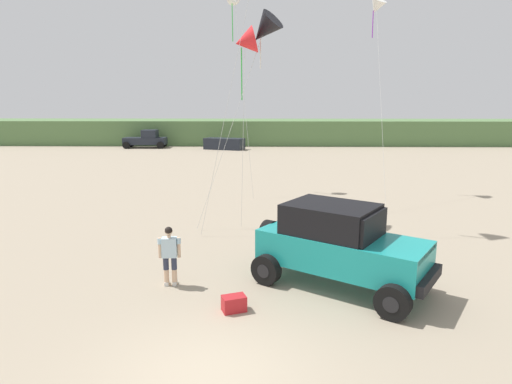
{
  "coord_description": "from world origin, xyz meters",
  "views": [
    {
      "loc": [
        1.03,
        -7.07,
        4.92
      ],
      "look_at": [
        0.78,
        5.11,
        2.42
      ],
      "focal_mm": 30.55,
      "sensor_mm": 36.0,
      "label": 1
    }
  ],
  "objects_px": {
    "kite_orange_streamer": "(376,7)",
    "kite_red_delta": "(245,42)",
    "person_watching": "(170,253)",
    "kite_yellow_diamond": "(235,1)",
    "kite_green_box": "(264,30)",
    "distant_sedan": "(224,144)",
    "jeep": "(339,244)",
    "distant_pickup": "(146,139)",
    "cooler_box": "(234,303)"
  },
  "relations": [
    {
      "from": "kite_orange_streamer",
      "to": "kite_yellow_diamond",
      "type": "relative_size",
      "value": 0.96
    },
    {
      "from": "distant_pickup",
      "to": "kite_yellow_diamond",
      "type": "bearing_deg",
      "value": -63.23
    },
    {
      "from": "jeep",
      "to": "cooler_box",
      "type": "height_order",
      "value": "jeep"
    },
    {
      "from": "kite_orange_streamer",
      "to": "distant_sedan",
      "type": "bearing_deg",
      "value": 115.44
    },
    {
      "from": "jeep",
      "to": "kite_red_delta",
      "type": "distance_m",
      "value": 9.77
    },
    {
      "from": "person_watching",
      "to": "distant_pickup",
      "type": "xyz_separation_m",
      "value": [
        -10.62,
        37.03,
        0.0
      ]
    },
    {
      "from": "distant_sedan",
      "to": "person_watching",
      "type": "bearing_deg",
      "value": -69.15
    },
    {
      "from": "person_watching",
      "to": "distant_sedan",
      "type": "bearing_deg",
      "value": 92.92
    },
    {
      "from": "jeep",
      "to": "kite_yellow_diamond",
      "type": "relative_size",
      "value": 0.45
    },
    {
      "from": "kite_yellow_diamond",
      "to": "jeep",
      "type": "bearing_deg",
      "value": -75.37
    },
    {
      "from": "jeep",
      "to": "distant_pickup",
      "type": "distance_m",
      "value": 39.99
    },
    {
      "from": "kite_green_box",
      "to": "distant_pickup",
      "type": "bearing_deg",
      "value": 113.94
    },
    {
      "from": "person_watching",
      "to": "distant_sedan",
      "type": "height_order",
      "value": "person_watching"
    },
    {
      "from": "kite_orange_streamer",
      "to": "kite_red_delta",
      "type": "xyz_separation_m",
      "value": [
        -6.76,
        -6.7,
        -2.65
      ]
    },
    {
      "from": "person_watching",
      "to": "kite_red_delta",
      "type": "distance_m",
      "value": 9.72
    },
    {
      "from": "jeep",
      "to": "kite_yellow_diamond",
      "type": "distance_m",
      "value": 17.29
    },
    {
      "from": "distant_sedan",
      "to": "kite_green_box",
      "type": "distance_m",
      "value": 29.34
    },
    {
      "from": "jeep",
      "to": "kite_green_box",
      "type": "bearing_deg",
      "value": 105.65
    },
    {
      "from": "person_watching",
      "to": "kite_yellow_diamond",
      "type": "xyz_separation_m",
      "value": [
        0.89,
        14.22,
        9.44
      ]
    },
    {
      "from": "kite_orange_streamer",
      "to": "kite_yellow_diamond",
      "type": "distance_m",
      "value": 7.65
    },
    {
      "from": "kite_red_delta",
      "to": "kite_green_box",
      "type": "bearing_deg",
      "value": 22.45
    },
    {
      "from": "person_watching",
      "to": "kite_orange_streamer",
      "type": "xyz_separation_m",
      "value": [
        8.53,
        13.81,
        9.04
      ]
    },
    {
      "from": "cooler_box",
      "to": "kite_orange_streamer",
      "type": "xyz_separation_m",
      "value": [
        6.68,
        15.29,
        9.78
      ]
    },
    {
      "from": "cooler_box",
      "to": "kite_green_box",
      "type": "distance_m",
      "value": 11.76
    },
    {
      "from": "kite_orange_streamer",
      "to": "jeep",
      "type": "bearing_deg",
      "value": -105.94
    },
    {
      "from": "jeep",
      "to": "distant_sedan",
      "type": "xyz_separation_m",
      "value": [
        -6.41,
        35.49,
        -0.6
      ]
    },
    {
      "from": "person_watching",
      "to": "kite_red_delta",
      "type": "xyz_separation_m",
      "value": [
        1.76,
        7.12,
        6.39
      ]
    },
    {
      "from": "jeep",
      "to": "kite_red_delta",
      "type": "relative_size",
      "value": 0.61
    },
    {
      "from": "kite_green_box",
      "to": "person_watching",
      "type": "bearing_deg",
      "value": -108.76
    },
    {
      "from": "kite_orange_streamer",
      "to": "kite_red_delta",
      "type": "bearing_deg",
      "value": -135.29
    },
    {
      "from": "distant_sedan",
      "to": "kite_red_delta",
      "type": "bearing_deg",
      "value": -64.91
    },
    {
      "from": "cooler_box",
      "to": "kite_orange_streamer",
      "type": "distance_m",
      "value": 19.35
    },
    {
      "from": "kite_red_delta",
      "to": "person_watching",
      "type": "bearing_deg",
      "value": -103.9
    },
    {
      "from": "person_watching",
      "to": "kite_yellow_diamond",
      "type": "bearing_deg",
      "value": 86.41
    },
    {
      "from": "person_watching",
      "to": "kite_red_delta",
      "type": "relative_size",
      "value": 0.21
    },
    {
      "from": "jeep",
      "to": "kite_yellow_diamond",
      "type": "xyz_separation_m",
      "value": [
        -3.7,
        14.18,
        9.17
      ]
    },
    {
      "from": "jeep",
      "to": "distant_pickup",
      "type": "height_order",
      "value": "jeep"
    },
    {
      "from": "person_watching",
      "to": "cooler_box",
      "type": "xyz_separation_m",
      "value": [
        1.85,
        -1.48,
        -0.75
      ]
    },
    {
      "from": "person_watching",
      "to": "kite_yellow_diamond",
      "type": "relative_size",
      "value": 0.15
    },
    {
      "from": "distant_pickup",
      "to": "distant_sedan",
      "type": "height_order",
      "value": "distant_pickup"
    },
    {
      "from": "kite_orange_streamer",
      "to": "kite_yellow_diamond",
      "type": "height_order",
      "value": "kite_yellow_diamond"
    },
    {
      "from": "kite_yellow_diamond",
      "to": "kite_red_delta",
      "type": "xyz_separation_m",
      "value": [
        0.87,
        -7.11,
        -3.05
      ]
    },
    {
      "from": "distant_pickup",
      "to": "person_watching",
      "type": "bearing_deg",
      "value": -74.0
    },
    {
      "from": "person_watching",
      "to": "distant_sedan",
      "type": "xyz_separation_m",
      "value": [
        -1.81,
        35.54,
        -0.34
      ]
    },
    {
      "from": "cooler_box",
      "to": "kite_green_box",
      "type": "height_order",
      "value": "kite_green_box"
    },
    {
      "from": "cooler_box",
      "to": "kite_yellow_diamond",
      "type": "distance_m",
      "value": 18.74
    },
    {
      "from": "kite_green_box",
      "to": "kite_yellow_diamond",
      "type": "height_order",
      "value": "kite_yellow_diamond"
    },
    {
      "from": "cooler_box",
      "to": "kite_orange_streamer",
      "type": "bearing_deg",
      "value": 45.72
    },
    {
      "from": "jeep",
      "to": "kite_orange_streamer",
      "type": "relative_size",
      "value": 0.47
    },
    {
      "from": "jeep",
      "to": "cooler_box",
      "type": "distance_m",
      "value": 3.3
    }
  ]
}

